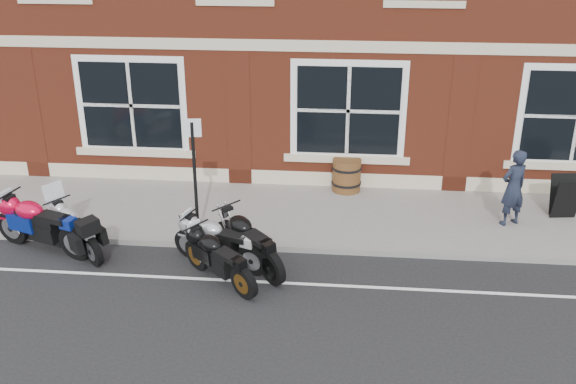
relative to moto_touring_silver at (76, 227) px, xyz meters
name	(u,v)px	position (x,y,z in m)	size (l,w,h in m)	color
ground	(255,288)	(3.60, -1.04, -0.52)	(80.00, 80.00, 0.00)	black
sidewalk	(275,213)	(3.60, 1.96, -0.46)	(30.00, 3.00, 0.12)	slate
kerb	(266,247)	(3.60, 0.38, -0.46)	(30.00, 0.16, 0.12)	slate
moto_touring_silver	(76,227)	(0.00, 0.00, 0.00)	(1.49, 1.40, 1.27)	black
moto_sport_red	(41,222)	(-0.66, -0.02, 0.07)	(2.20, 0.90, 1.03)	black
moto_sport_black	(219,256)	(2.95, -0.88, -0.02)	(1.52, 1.38, 0.87)	black
moto_sport_silver	(219,240)	(2.83, -0.29, 0.00)	(1.89, 0.87, 0.89)	black
moto_naked_black	(249,239)	(3.38, -0.27, 0.03)	(1.50, 1.69, 0.96)	black
pedestrian_left	(513,188)	(8.48, 1.76, 0.41)	(0.59, 0.39, 1.61)	black
a_board_sign	(565,197)	(9.69, 2.24, 0.05)	(0.53, 0.36, 0.89)	black
barrel_planter	(347,175)	(5.12, 3.26, -0.02)	(0.69, 0.69, 0.76)	#451D12
parking_sign	(195,171)	(2.25, 0.51, 1.01)	(0.34, 0.07, 2.44)	black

